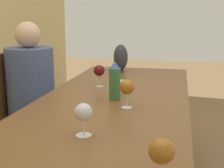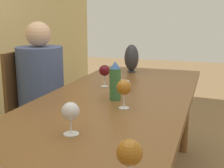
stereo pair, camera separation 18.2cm
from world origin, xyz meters
name	(u,v)px [view 1 (the left image)]	position (x,y,z in m)	size (l,w,h in m)	color
dining_table	(105,121)	(0.00, 0.00, 0.68)	(2.68, 0.89, 0.75)	brown
water_bottle	(115,81)	(0.20, -0.01, 0.86)	(0.07, 0.07, 0.23)	#336638
water_tumbler	(120,86)	(0.38, -0.01, 0.78)	(0.08, 0.08, 0.08)	silver
vase	(121,58)	(1.09, 0.12, 0.87)	(0.12, 0.12, 0.24)	#2D2D33
wine_glass_1	(127,87)	(0.05, -0.11, 0.86)	(0.08, 0.08, 0.16)	silver
wine_glass_2	(82,113)	(-0.38, 0.00, 0.84)	(0.08, 0.08, 0.14)	silver
wine_glass_5	(99,71)	(0.50, 0.16, 0.86)	(0.08, 0.08, 0.15)	silver
wine_glass_7	(162,152)	(-0.70, -0.34, 0.85)	(0.08, 0.08, 0.15)	silver
chair_far	(24,108)	(0.63, 0.83, 0.51)	(0.44, 0.44, 0.95)	brown
person_far	(33,94)	(0.63, 0.74, 0.63)	(0.37, 0.37, 1.19)	#2D2D38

